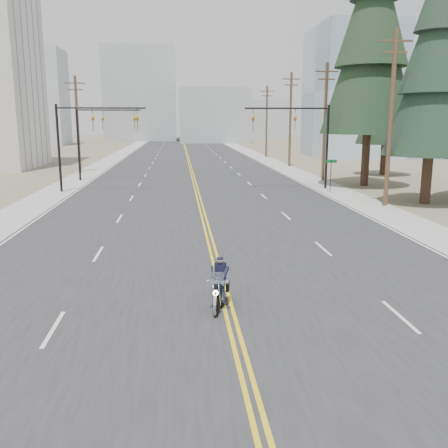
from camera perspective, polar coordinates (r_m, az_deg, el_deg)
ground_plane at (r=11.04m, az=3.26°, el=-19.37°), size 400.00×400.00×0.00m
road at (r=79.56m, az=-4.16°, el=7.59°), size 20.00×200.00×0.01m
sidewalk_left at (r=80.18m, az=-12.47°, el=7.38°), size 3.00×200.00×0.01m
sidewalk_right at (r=80.60m, az=4.12°, el=7.65°), size 3.00×200.00×0.01m
traffic_mast_left at (r=42.03m, az=-15.76°, el=10.26°), size 7.10×0.26×7.00m
traffic_mast_right at (r=42.64m, az=9.12°, el=10.56°), size 7.10×0.26×7.00m
traffic_mast_far at (r=49.98m, az=-14.48°, el=10.42°), size 6.10×0.26×7.00m
street_sign at (r=41.39m, az=12.12°, el=6.07°), size 0.90×0.06×2.62m
utility_pole_b at (r=35.22m, az=18.53°, el=11.60°), size 2.20×0.30×11.50m
utility_pole_c at (r=49.36m, az=11.47°, el=11.54°), size 2.20×0.30×11.00m
utility_pole_d at (r=63.89m, az=7.59°, el=11.88°), size 2.20×0.30×11.50m
utility_pole_e at (r=80.56m, az=4.89°, el=11.71°), size 2.20×0.30×11.00m
utility_pole_left at (r=58.40m, az=-16.40°, el=11.04°), size 2.20×0.30×10.50m
glass_building at (r=86.21m, az=18.22°, el=14.02°), size 24.00×16.00×20.00m
haze_bldg_a at (r=128.90m, az=-20.85°, el=13.34°), size 14.00×12.00×22.00m
haze_bldg_b at (r=134.68m, az=-1.18°, el=12.28°), size 18.00×14.00×14.00m
haze_bldg_c at (r=126.38m, az=14.34°, el=12.87°), size 16.00×12.00×18.00m
haze_bldg_d at (r=149.90m, az=-9.51°, el=14.37°), size 20.00×15.00×26.00m
haze_bldg_e at (r=161.53m, az=4.34°, el=11.80°), size 14.00×14.00×12.00m
motorcyclist at (r=15.52m, az=-0.57°, el=-6.77°), size 1.24×2.12×1.55m
conifer_near at (r=37.59m, az=23.09°, el=16.87°), size 6.35×6.35×16.81m
conifer_tall at (r=46.84m, az=16.64°, el=20.42°), size 8.25×8.25×22.91m
conifer_far at (r=56.29m, az=18.29°, el=14.97°), size 6.15×6.15×16.46m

